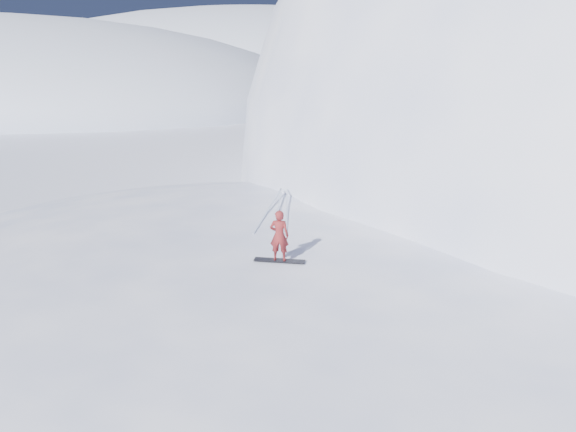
# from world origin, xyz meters

# --- Properties ---
(ground) EXTENTS (400.00, 400.00, 0.00)m
(ground) POSITION_xyz_m (0.00, 0.00, 0.00)
(ground) COLOR white
(ground) RESTS_ON ground
(near_ridge) EXTENTS (36.00, 28.00, 4.80)m
(near_ridge) POSITION_xyz_m (1.00, 3.00, 0.00)
(near_ridge) COLOR white
(near_ridge) RESTS_ON ground
(peak_shoulder) EXTENTS (28.00, 24.00, 18.00)m
(peak_shoulder) POSITION_xyz_m (10.00, 20.00, 0.00)
(peak_shoulder) COLOR white
(peak_shoulder) RESTS_ON ground
(far_ridge_c) EXTENTS (140.00, 90.00, 36.00)m
(far_ridge_c) POSITION_xyz_m (-40.00, 110.00, 0.00)
(far_ridge_c) COLOR white
(far_ridge_c) RESTS_ON ground
(wind_bumps) EXTENTS (16.00, 14.40, 1.00)m
(wind_bumps) POSITION_xyz_m (-0.56, 2.12, 0.00)
(wind_bumps) COLOR white
(wind_bumps) RESTS_ON ground
(snowboard) EXTENTS (1.56, 0.46, 0.03)m
(snowboard) POSITION_xyz_m (0.82, 0.85, 2.41)
(snowboard) COLOR black
(snowboard) RESTS_ON near_ridge
(snowboarder) EXTENTS (0.61, 0.44, 1.56)m
(snowboarder) POSITION_xyz_m (0.82, 0.85, 3.21)
(snowboarder) COLOR maroon
(snowboarder) RESTS_ON snowboard
(vapor_plume) EXTENTS (9.51, 7.61, 6.66)m
(vapor_plume) POSITION_xyz_m (-49.09, 46.37, 0.00)
(vapor_plume) COLOR white
(vapor_plume) RESTS_ON ground
(board_tracks) EXTENTS (1.89, 5.97, 0.04)m
(board_tracks) POSITION_xyz_m (-0.66, 5.88, 2.42)
(board_tracks) COLOR silver
(board_tracks) RESTS_ON ground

